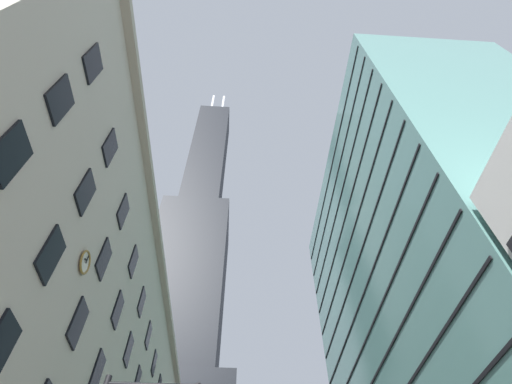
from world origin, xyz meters
The scene contains 2 objects.
dark_skyscraper centered at (-15.96, 70.84, 50.90)m, with size 26.95×26.95×174.66m.
glass_office_midrise centered at (20.73, 26.18, 27.82)m, with size 19.57×41.63×55.65m.
Camera 1 is at (-3.11, -9.61, 1.34)m, focal length 27.25 mm.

